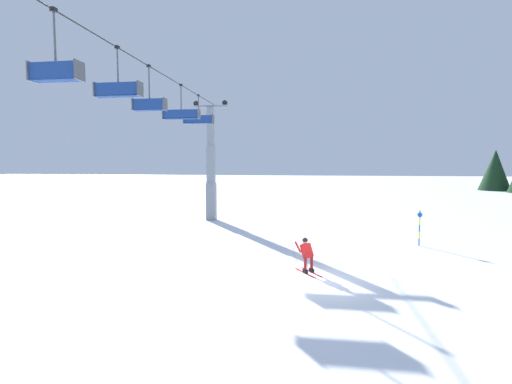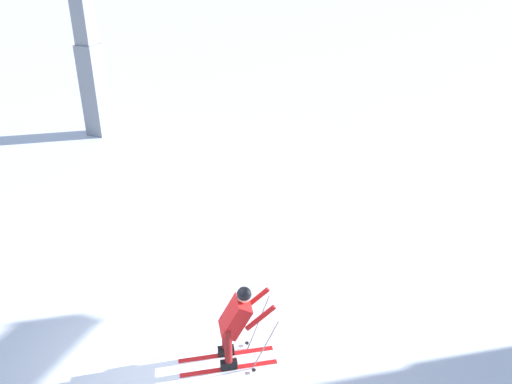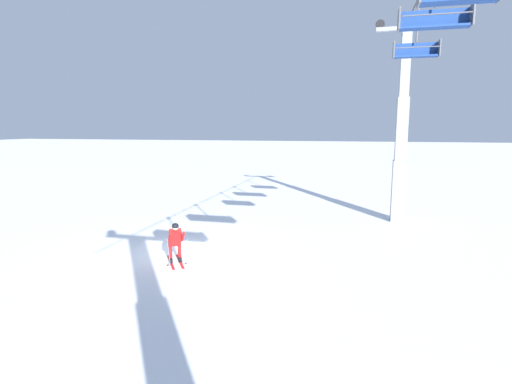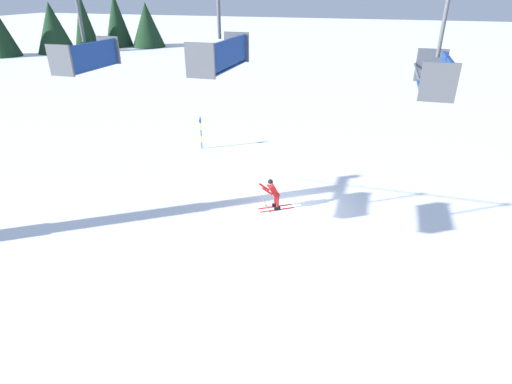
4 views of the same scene
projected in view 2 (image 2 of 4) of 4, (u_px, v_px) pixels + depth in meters
ground_plane at (166, 357)px, 8.99m from camera, size 260.00×260.00×0.00m
skier_carving_main at (236, 320)px, 8.53m from camera, size 1.67×1.35×1.65m
lift_tower_near at (82, 9)px, 16.73m from camera, size 0.66×2.99×10.00m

